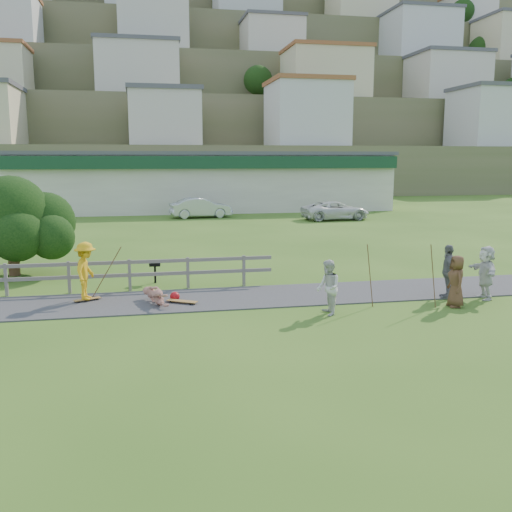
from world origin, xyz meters
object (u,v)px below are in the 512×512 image
object	(u,v)px
skater_fallen	(156,295)
spectator_d	(486,272)
spectator_a	(328,288)
bbq	(155,272)
car_silver	(201,208)
skater_rider	(86,274)
tree	(12,235)
spectator_b	(448,272)
spectator_c	(456,281)
car_white	(335,211)

from	to	relation	value
skater_fallen	spectator_d	size ratio (longest dim) A/B	0.94
spectator_a	bbq	xyz separation A→B (m)	(-4.83, 5.38, -0.39)
skater_fallen	car_silver	xyz separation A→B (m)	(4.11, 26.28, 0.47)
skater_rider	skater_fallen	xyz separation A→B (m)	(2.14, -0.78, -0.62)
tree	bbq	distance (m)	6.02
spectator_a	spectator_d	xyz separation A→B (m)	(5.61, 0.83, 0.06)
skater_rider	bbq	bearing A→B (deg)	-30.97
spectator_b	car_silver	size ratio (longest dim) A/B	0.38
spectator_c	car_white	xyz separation A→B (m)	(4.74, 24.79, -0.11)
spectator_d	spectator_c	bearing A→B (deg)	-55.08
car_white	tree	bearing A→B (deg)	127.47
car_silver	spectator_b	bearing A→B (deg)	-175.49
bbq	car_silver	bearing A→B (deg)	86.02
skater_rider	car_white	xyz separation A→B (m)	(15.91, 21.97, -0.22)
car_silver	tree	size ratio (longest dim) A/B	0.98
spectator_c	car_white	world-z (taller)	spectator_c
skater_fallen	bbq	xyz separation A→B (m)	(0.05, 3.23, 0.12)
car_white	car_silver	bearing A→B (deg)	65.64
bbq	spectator_a	bearing A→B (deg)	-42.08
spectator_b	bbq	size ratio (longest dim) A/B	2.12
skater_rider	tree	bearing A→B (deg)	43.66
skater_fallen	spectator_b	size ratio (longest dim) A/B	0.92
spectator_a	car_silver	size ratio (longest dim) A/B	0.35
spectator_d	bbq	distance (m)	11.40
skater_fallen	spectator_d	distance (m)	10.59
spectator_b	car_white	bearing A→B (deg)	-171.78
skater_fallen	skater_rider	bearing A→B (deg)	142.06
spectator_c	spectator_d	size ratio (longest dim) A/B	0.92
spectator_a	spectator_b	distance (m)	4.61
spectator_b	car_silver	xyz separation A→B (m)	(-5.24, 27.27, -0.12)
bbq	spectator_d	bearing A→B (deg)	-17.56
tree	bbq	size ratio (longest dim) A/B	5.71
spectator_d	car_silver	size ratio (longest dim) A/B	0.37
skater_rider	skater_fallen	size ratio (longest dim) A/B	1.12
car_white	skater_rider	bearing A→B (deg)	139.77
skater_fallen	spectator_c	world-z (taller)	spectator_c
skater_rider	car_white	distance (m)	27.13
car_silver	car_white	xyz separation A→B (m)	(9.66, -3.53, -0.07)
spectator_a	car_white	size ratio (longest dim) A/B	0.32
spectator_a	spectator_c	bearing A→B (deg)	93.86
car_silver	car_white	distance (m)	10.29
tree	car_silver	bearing A→B (deg)	65.41
spectator_b	skater_fallen	bearing A→B (deg)	-77.29
spectator_d	bbq	size ratio (longest dim) A/B	2.09
spectator_d	bbq	xyz separation A→B (m)	(-10.44, 4.55, -0.46)
skater_fallen	bbq	world-z (taller)	bbq
car_silver	bbq	size ratio (longest dim) A/B	5.58
car_silver	tree	world-z (taller)	tree
skater_fallen	tree	world-z (taller)	tree
car_silver	car_white	size ratio (longest dim) A/B	0.93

